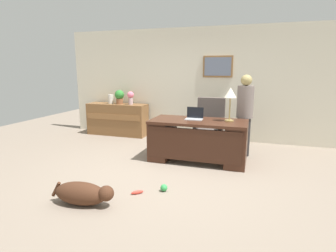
# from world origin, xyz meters

# --- Properties ---
(ground_plane) EXTENTS (12.00, 12.00, 0.00)m
(ground_plane) POSITION_xyz_m (0.00, 0.00, 0.00)
(ground_plane) COLOR gray
(back_wall) EXTENTS (7.00, 0.16, 2.70)m
(back_wall) POSITION_xyz_m (0.00, 2.60, 1.35)
(back_wall) COLOR beige
(back_wall) RESTS_ON ground_plane
(desk) EXTENTS (1.78, 0.83, 0.78)m
(desk) POSITION_xyz_m (0.36, 0.79, 0.43)
(desk) COLOR #422316
(desk) RESTS_ON ground_plane
(credenza) EXTENTS (1.59, 0.50, 0.82)m
(credenza) POSITION_xyz_m (-2.11, 2.25, 0.41)
(credenza) COLOR brown
(credenza) RESTS_ON ground_plane
(armchair) EXTENTS (0.60, 0.59, 1.10)m
(armchair) POSITION_xyz_m (0.43, 1.70, 0.49)
(armchair) COLOR #564C47
(armchair) RESTS_ON ground_plane
(person_standing) EXTENTS (0.32, 0.32, 1.62)m
(person_standing) POSITION_xyz_m (1.16, 1.43, 0.83)
(person_standing) COLOR #262323
(person_standing) RESTS_ON ground_plane
(dog_lying) EXTENTS (0.89, 0.35, 0.30)m
(dog_lying) POSITION_xyz_m (-0.68, -1.36, 0.15)
(dog_lying) COLOR #472819
(dog_lying) RESTS_ON ground_plane
(laptop) EXTENTS (0.32, 0.22, 0.23)m
(laptop) POSITION_xyz_m (0.26, 0.90, 0.84)
(laptop) COLOR #B2B5BA
(laptop) RESTS_ON desk
(desk_lamp) EXTENTS (0.22, 0.22, 0.61)m
(desk_lamp) POSITION_xyz_m (0.91, 0.90, 1.27)
(desk_lamp) COLOR #9E8447
(desk_lamp) RESTS_ON desk
(vase_with_flowers) EXTENTS (0.17, 0.17, 0.33)m
(vase_with_flowers) POSITION_xyz_m (-1.71, 2.25, 1.02)
(vase_with_flowers) COLOR #C4A7AE
(vase_with_flowers) RESTS_ON credenza
(vase_empty) EXTENTS (0.14, 0.14, 0.23)m
(vase_empty) POSITION_xyz_m (-2.29, 2.25, 0.94)
(vase_empty) COLOR silver
(vase_empty) RESTS_ON credenza
(potted_plant) EXTENTS (0.24, 0.24, 0.36)m
(potted_plant) POSITION_xyz_m (-2.03, 2.25, 1.02)
(potted_plant) COLOR brown
(potted_plant) RESTS_ON credenza
(dog_toy_ball) EXTENTS (0.10, 0.10, 0.10)m
(dog_toy_ball) POSITION_xyz_m (0.18, -0.67, 0.05)
(dog_toy_ball) COLOR green
(dog_toy_ball) RESTS_ON ground_plane
(dog_toy_bone) EXTENTS (0.17, 0.16, 0.05)m
(dog_toy_bone) POSITION_xyz_m (-0.15, -0.87, 0.03)
(dog_toy_bone) COLOR #E53F33
(dog_toy_bone) RESTS_ON ground_plane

